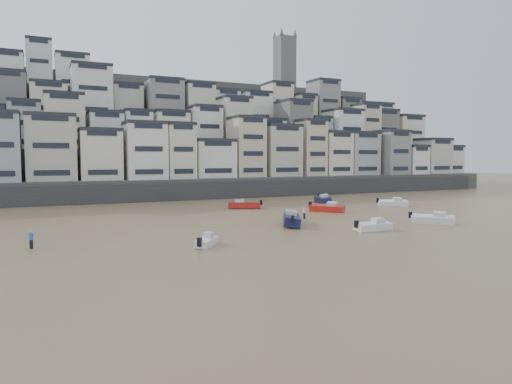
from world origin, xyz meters
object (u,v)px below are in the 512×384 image
boat_i (323,198)px  person_blue (31,239)px  boat_e (327,207)px  boat_b (433,218)px  boat_g (393,202)px  boat_h (244,204)px  boat_a (373,225)px  boat_c (292,218)px  boat_j (206,240)px  person_pink (304,213)px

boat_i → person_blue: boat_i is taller
boat_e → boat_b: size_ratio=1.02×
boat_e → person_blue: (-40.69, -12.37, 0.08)m
boat_g → boat_b: bearing=-86.8°
boat_h → boat_e: (9.60, -9.86, 0.00)m
boat_a → boat_c: (-6.48, 7.52, 0.23)m
boat_j → person_pink: person_pink is taller
boat_i → person_blue: 53.20m
person_pink → boat_j: bearing=-145.8°
boat_h → boat_i: bearing=-147.3°
boat_j → boat_g: size_ratio=0.75×
boat_j → boat_a: (20.25, 0.47, 0.13)m
boat_h → person_blue: bearing=62.2°
boat_j → boat_b: (30.50, 1.48, 0.22)m
person_pink → boat_e: bearing=36.5°
boat_j → boat_c: boat_c is taller
boat_a → boat_c: size_ratio=0.75×
boat_e → person_pink: size_ratio=3.32×
boat_h → boat_b: (14.49, -26.22, -0.01)m
boat_a → boat_c: 9.93m
boat_e → boat_g: (14.65, 1.86, -0.05)m
boat_b → person_blue: person_blue is taller
boat_e → boat_c: size_ratio=0.86×
boat_i → boat_b: (-1.91, -27.97, -0.10)m
boat_a → person_blue: bearing=172.7°
boat_h → boat_g: size_ratio=1.07×
boat_a → boat_e: bearing=73.6°
boat_i → person_pink: size_ratio=3.70×
boat_j → boat_g: 44.83m
boat_b → person_blue: (-45.57, 3.99, 0.09)m
boat_j → boat_e: bearing=-17.2°
boat_e → boat_b: 17.08m
boat_e → boat_h: bearing=-174.9°
boat_h → boat_i: size_ratio=0.90×
boat_b → boat_g: (9.76, 18.22, -0.04)m
boat_h → boat_e: 13.76m
boat_h → person_pink: bearing=125.0°
boat_e → boat_a: boat_e is taller
boat_e → person_blue: size_ratio=3.32×
boat_c → person_pink: bearing=-18.1°
boat_a → person_blue: person_blue is taller
boat_b → boat_c: bearing=-155.0°
person_blue → person_pink: (33.34, 6.93, 0.00)m
boat_h → boat_j: 32.00m
boat_i → boat_c: (-18.64, -21.46, 0.03)m
boat_e → boat_g: bearing=58.1°
boat_j → boat_c: size_ratio=0.61×
boat_j → boat_a: 20.26m
boat_i → boat_e: size_ratio=1.11×
boat_i → boat_j: size_ratio=1.58×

